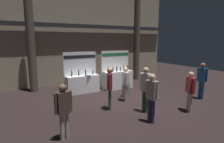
{
  "coord_description": "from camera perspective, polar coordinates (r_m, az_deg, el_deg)",
  "views": [
    {
      "loc": [
        -4.41,
        -7.11,
        2.82
      ],
      "look_at": [
        -0.07,
        0.82,
        1.29
      ],
      "focal_mm": 29.02,
      "sensor_mm": 36.0,
      "label": 1
    }
  ],
  "objects": [
    {
      "name": "visitor_4",
      "position": [
        5.38,
        -15.0,
        -10.89
      ],
      "size": [
        0.52,
        0.27,
        1.65
      ],
      "rotation": [
        0.0,
        0.0,
        3.31
      ],
      "color": "#ADA393",
      "rests_on": "ground_plane"
    },
    {
      "name": "visitor_2",
      "position": [
        9.8,
        26.49,
        -1.67
      ],
      "size": [
        0.28,
        0.53,
        1.79
      ],
      "rotation": [
        0.0,
        0.0,
        1.66
      ],
      "color": "navy",
      "rests_on": "ground_plane"
    },
    {
      "name": "ground_plane",
      "position": [
        8.83,
        3.0,
        -9.01
      ],
      "size": [
        25.33,
        25.33,
        0.0
      ],
      "primitive_type": "plane",
      "color": "black"
    },
    {
      "name": "visitor_0",
      "position": [
        7.84,
        23.41,
        -4.86
      ],
      "size": [
        0.36,
        0.51,
        1.63
      ],
      "rotation": [
        0.0,
        0.0,
        4.27
      ],
      "color": "#ADA393",
      "rests_on": "ground_plane"
    },
    {
      "name": "visitor_6",
      "position": [
        7.41,
        -0.71,
        -4.26
      ],
      "size": [
        0.35,
        0.46,
        1.77
      ],
      "rotation": [
        0.0,
        0.0,
        1.07
      ],
      "color": "#33563D",
      "rests_on": "ground_plane"
    },
    {
      "name": "exhibitor_booth_0",
      "position": [
        10.13,
        -9.32,
        -3.33
      ],
      "size": [
        1.86,
        0.74,
        2.22
      ],
      "color": "white",
      "rests_on": "ground_plane"
    },
    {
      "name": "exhibitor_booth_1",
      "position": [
        10.85,
        1.8,
        -2.15
      ],
      "size": [
        1.85,
        0.66,
        2.24
      ],
      "color": "white",
      "rests_on": "ground_plane"
    },
    {
      "name": "visitor_5",
      "position": [
        8.53,
        4.28,
        -3.07
      ],
      "size": [
        0.34,
        0.47,
        1.62
      ],
      "rotation": [
        0.0,
        0.0,
        4.34
      ],
      "color": "#ADA393",
      "rests_on": "ground_plane"
    },
    {
      "name": "trash_bin",
      "position": [
        9.33,
        4.39,
        -5.86
      ],
      "size": [
        0.39,
        0.39,
        0.67
      ],
      "color": "slate",
      "rests_on": "ground_plane"
    },
    {
      "name": "visitor_1",
      "position": [
        7.23,
        10.52,
        -4.46
      ],
      "size": [
        0.31,
        0.49,
        1.82
      ],
      "rotation": [
        0.0,
        0.0,
        1.88
      ],
      "color": "#33563D",
      "rests_on": "ground_plane"
    },
    {
      "name": "hall_colonnade",
      "position": [
        12.5,
        -8.17,
        12.12
      ],
      "size": [
        12.67,
        1.35,
        6.84
      ],
      "color": "tan",
      "rests_on": "ground_plane"
    },
    {
      "name": "visitor_3",
      "position": [
        6.37,
        12.41,
        -7.13
      ],
      "size": [
        0.29,
        0.46,
        1.73
      ],
      "rotation": [
        0.0,
        0.0,
        1.9
      ],
      "color": "navy",
      "rests_on": "ground_plane"
    }
  ]
}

